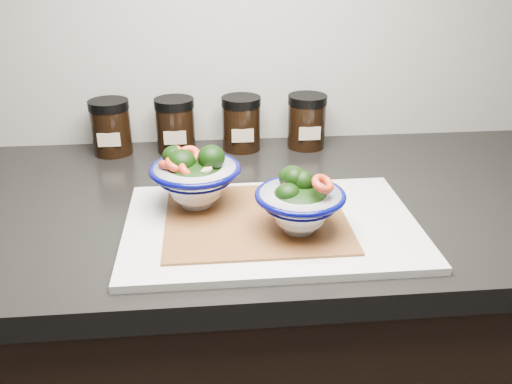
{
  "coord_description": "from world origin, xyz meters",
  "views": [
    {
      "loc": [
        0.07,
        0.6,
        1.31
      ],
      "look_at": [
        0.14,
        1.34,
        0.96
      ],
      "focal_mm": 38.0,
      "sensor_mm": 36.0,
      "label": 1
    }
  ],
  "objects": [
    {
      "name": "spice_jar_d",
      "position": [
        0.28,
        1.69,
        0.96
      ],
      "size": [
        0.08,
        0.08,
        0.11
      ],
      "color": "black",
      "rests_on": "countertop"
    },
    {
      "name": "cutting_board",
      "position": [
        0.16,
        1.33,
        0.91
      ],
      "size": [
        0.45,
        0.3,
        0.01
      ],
      "primitive_type": "cube",
      "color": "silver",
      "rests_on": "countertop"
    },
    {
      "name": "spice_jar_c",
      "position": [
        0.14,
        1.69,
        0.96
      ],
      "size": [
        0.08,
        0.08,
        0.11
      ],
      "color": "black",
      "rests_on": "countertop"
    },
    {
      "name": "bowl_right",
      "position": [
        0.2,
        1.3,
        0.96
      ],
      "size": [
        0.13,
        0.13,
        0.1
      ],
      "rotation": [
        0.0,
        0.0,
        -0.05
      ],
      "color": "white",
      "rests_on": "bamboo_mat"
    },
    {
      "name": "bowl_left",
      "position": [
        0.05,
        1.4,
        0.96
      ],
      "size": [
        0.15,
        0.15,
        0.11
      ],
      "rotation": [
        0.0,
        0.0,
        -0.24
      ],
      "color": "white",
      "rests_on": "bamboo_mat"
    },
    {
      "name": "spice_jar_b",
      "position": [
        0.01,
        1.69,
        0.96
      ],
      "size": [
        0.08,
        0.08,
        0.11
      ],
      "color": "black",
      "rests_on": "countertop"
    },
    {
      "name": "spice_jar_a",
      "position": [
        -0.13,
        1.69,
        0.96
      ],
      "size": [
        0.08,
        0.08,
        0.11
      ],
      "color": "black",
      "rests_on": "countertop"
    },
    {
      "name": "bamboo_mat",
      "position": [
        0.14,
        1.34,
        0.91
      ],
      "size": [
        0.28,
        0.24,
        0.0
      ],
      "primitive_type": "cube",
      "color": "#A56631",
      "rests_on": "cutting_board"
    },
    {
      "name": "countertop",
      "position": [
        0.0,
        1.45,
        0.88
      ],
      "size": [
        3.5,
        0.6,
        0.04
      ],
      "primitive_type": "cube",
      "color": "black",
      "rests_on": "cabinet"
    }
  ]
}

